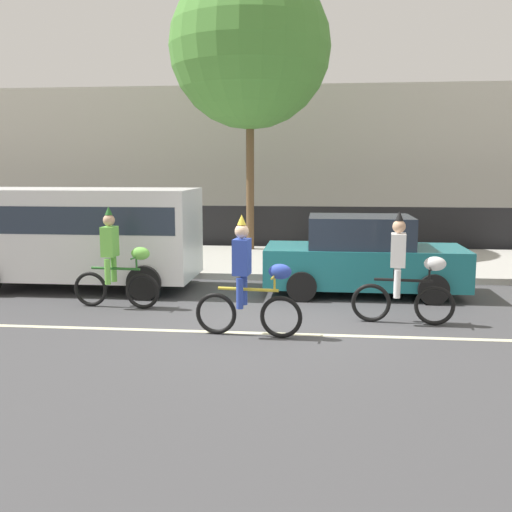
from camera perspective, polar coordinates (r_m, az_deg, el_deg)
name	(u,v)px	position (r m, az deg, el deg)	size (l,w,h in m)	color
ground_plane	(264,325)	(10.15, 0.81, -6.62)	(80.00, 80.00, 0.00)	#424244
road_centre_line	(262,333)	(9.67, 0.54, -7.36)	(36.00, 0.14, 0.01)	beige
sidewalk_curb	(286,261)	(16.48, 2.92, -0.50)	(60.00, 5.00, 0.15)	#ADAAA3
fence_line	(292,228)	(19.27, 3.42, 2.67)	(40.00, 0.08, 1.40)	black
building_backdrop	(321,161)	(27.76, 6.22, 8.96)	(28.00, 8.00, 5.81)	beige
parade_cyclist_lime	(116,264)	(11.54, -13.18, -0.73)	(1.72, 0.50, 1.92)	black
parade_cyclist_cobalt	(249,284)	(9.33, -0.67, -2.65)	(1.72, 0.50, 1.92)	black
parade_cyclist_zebra	(404,275)	(10.38, 13.94, -1.76)	(1.72, 0.50, 1.92)	black
parked_van_white	(84,230)	(13.53, -16.09, 2.36)	(5.00, 2.22, 2.18)	white
parked_car_teal	(363,257)	(12.67, 10.15, -0.11)	(4.10, 1.92, 1.64)	#1E727A
street_tree_near_lamp	(250,47)	(18.57, -0.58, 19.24)	(4.74, 4.74, 8.34)	brown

